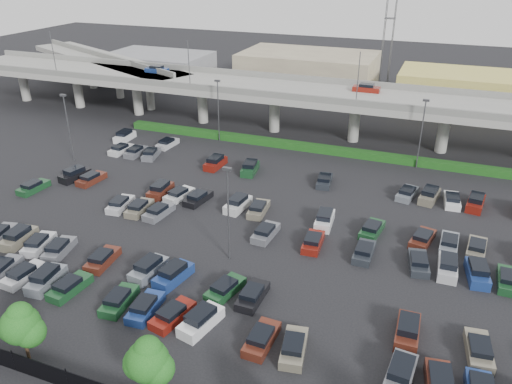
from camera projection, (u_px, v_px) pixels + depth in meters
ground at (257, 223)px, 58.74m from camera, size 280.00×280.00×0.00m
overpass at (325, 97)px, 82.63m from camera, size 150.00×13.00×15.80m
on_ramp at (105, 62)px, 108.70m from camera, size 50.93×30.13×8.80m
hedge at (313, 148)px, 79.47m from camera, size 66.00×1.60×1.10m
tree_row at (130, 356)px, 34.72m from camera, size 65.07×3.66×5.94m
parked_cars at (237, 235)px, 54.98m from camera, size 63.04×41.60×1.67m
light_poles at (231, 163)px, 59.02m from camera, size 66.90×48.38×10.30m
distant_buildings at (417, 83)px, 104.95m from camera, size 138.00×24.00×9.00m
comm_tower at (391, 15)px, 112.69m from camera, size 2.40×2.40×30.00m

